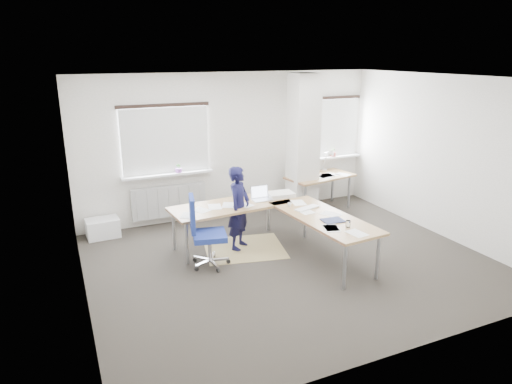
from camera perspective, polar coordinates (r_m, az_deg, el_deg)
name	(u,v)px	position (r m, az deg, el deg)	size (l,w,h in m)	color
ground	(290,262)	(7.25, 4.24, -8.67)	(6.00, 6.00, 0.00)	#2A2722
room_shell	(289,146)	(7.16, 4.12, 5.77)	(6.04, 5.04, 2.82)	beige
floor_mat	(244,248)	(7.69, -1.46, -7.04)	(1.29, 1.09, 0.01)	#9B8754
white_crate	(103,228)	(8.54, -18.60, -4.28)	(0.56, 0.39, 0.33)	white
desk_main	(278,212)	(7.33, 2.74, -2.49)	(2.62, 2.63, 0.96)	brown
desk_side	(320,178)	(9.45, 8.00, 1.79)	(1.50, 0.93, 1.22)	brown
task_chair	(207,247)	(7.02, -6.13, -6.82)	(0.62, 0.61, 1.12)	navy
person	(239,208)	(7.48, -2.14, -2.02)	(0.51, 0.33, 1.40)	black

